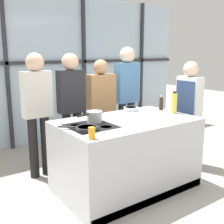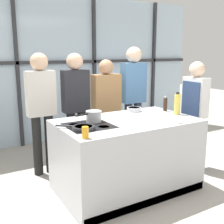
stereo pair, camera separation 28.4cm
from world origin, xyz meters
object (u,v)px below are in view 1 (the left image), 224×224
Objects in this scene: oil_bottle at (174,103)px; frying_pan at (86,128)px; chef at (188,107)px; spectator_center_left at (71,103)px; spectator_far_right at (127,93)px; spectator_far_left at (37,107)px; spectator_center_right at (101,105)px; white_plate at (172,120)px; mixing_bowl at (131,109)px; saucepan at (94,116)px; pepper_grinder at (161,103)px; juice_glass_near at (92,133)px.

frying_pan is at bearing -177.93° from oil_bottle.
spectator_center_left is (-1.48, 0.93, 0.08)m from chef.
spectator_far_right is 4.90× the size of frying_pan.
spectator_center_right is at bearing 180.00° from spectator_far_left.
white_plate is 1.33× the size of mixing_bowl.
saucepan is 1.64× the size of pepper_grinder.
spectator_center_right is at bearing 0.00° from spectator_far_right.
spectator_far_left reaches higher than frying_pan.
spectator_center_right is 5.39× the size of oil_bottle.
oil_bottle is 1.40× the size of pepper_grinder.
chef is 5.94× the size of white_plate.
spectator_far_right is 1.06m from oil_bottle.
white_plate is 0.89× the size of oil_bottle.
pepper_grinder is (-0.45, 0.12, 0.09)m from chef.
oil_bottle reaches higher than pepper_grinder.
spectator_center_left is at bearing -0.00° from spectator_center_right.
spectator_far_right reaches higher than white_plate.
juice_glass_near is (-1.02, -1.40, 0.05)m from spectator_center_right.
frying_pan is (-1.88, -0.18, 0.01)m from chef.
white_plate is at bearing -123.00° from pepper_grinder.
spectator_center_right is at bearing 46.23° from chef.
spectator_far_right is 15.52× the size of juice_glass_near.
pepper_grinder reaches higher than white_plate.
spectator_center_right is 0.61m from mixing_bowl.
chef is at bearing -14.96° from pepper_grinder.
chef is 5.32× the size of oil_bottle.
mixing_bowl is (1.15, -0.60, -0.06)m from spectator_far_left.
oil_bottle is at bearing -92.28° from pepper_grinder.
pepper_grinder is at bearing 141.97° from spectator_center_left.
spectator_far_left is 1.41m from juice_glass_near.
spectator_center_right is at bearing 180.00° from spectator_center_left.
spectator_center_left is 1.47m from oil_bottle.
spectator_far_left is 1.00× the size of spectator_center_left.
white_plate is 1.19m from juice_glass_near.
mixing_bowl is 1.74× the size of juice_glass_near.
spectator_center_left is 5.71× the size of oil_bottle.
spectator_far_right is at bearing 36.36° from saucepan.
spectator_center_right is at bearing 101.00° from mixing_bowl.
spectator_far_left is at bearing 0.00° from spectator_center_left.
juice_glass_near is at bearing 103.56° from chef.
saucepan is (-0.66, -0.86, 0.07)m from spectator_center_right.
chef is 0.91m from mixing_bowl.
oil_bottle is (0.33, 0.27, 0.13)m from white_plate.
saucepan is 1.30× the size of white_plate.
pepper_grinder reaches higher than mixing_bowl.
chef reaches higher than white_plate.
mixing_bowl is (-0.05, 0.73, 0.02)m from white_plate.
spectator_far_left is 1.12m from frying_pan.
spectator_center_right reaches higher than saucepan.
chef is 1.34m from spectator_center_right.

